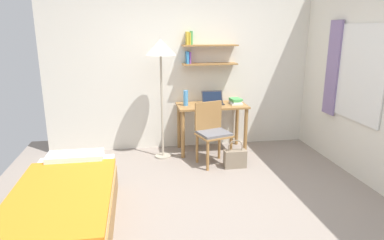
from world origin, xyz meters
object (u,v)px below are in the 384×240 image
(bed, at_px, (65,210))
(desk_chair, at_px, (212,130))
(laptop, at_px, (213,101))
(desk, at_px, (212,113))
(handbag, at_px, (235,158))
(water_bottle, at_px, (186,98))
(standing_lamp, at_px, (161,53))
(book_stack, at_px, (236,101))

(bed, bearing_deg, desk_chair, 40.03)
(bed, xyz_separation_m, laptop, (1.88, 2.04, 0.57))
(desk, relative_size, handbag, 2.62)
(water_bottle, bearing_deg, handbag, -50.38)
(desk_chair, height_order, standing_lamp, standing_lamp)
(bed, relative_size, handbag, 4.53)
(desk, relative_size, desk_chair, 1.20)
(book_stack, bearing_deg, water_bottle, 179.18)
(laptop, bearing_deg, standing_lamp, -165.58)
(desk, xyz_separation_m, book_stack, (0.38, -0.01, 0.18))
(standing_lamp, height_order, laptop, standing_lamp)
(desk_chair, height_order, water_bottle, water_bottle)
(laptop, bearing_deg, bed, -132.75)
(bed, height_order, handbag, bed)
(water_bottle, bearing_deg, book_stack, -0.82)
(water_bottle, relative_size, book_stack, 0.94)
(desk_chair, relative_size, standing_lamp, 0.51)
(laptop, relative_size, water_bottle, 1.41)
(laptop, bearing_deg, handbag, -78.48)
(laptop, xyz_separation_m, handbag, (0.16, -0.78, -0.67))
(book_stack, bearing_deg, desk_chair, -134.54)
(desk_chair, bearing_deg, desk, 78.24)
(desk, bearing_deg, water_bottle, -179.50)
(water_bottle, bearing_deg, standing_lamp, -159.04)
(desk_chair, relative_size, book_stack, 3.58)
(desk, bearing_deg, handbag, -75.70)
(bed, bearing_deg, handbag, 31.61)
(water_bottle, xyz_separation_m, book_stack, (0.79, -0.01, -0.08))
(desk_chair, height_order, book_stack, desk_chair)
(bed, height_order, book_stack, book_stack)
(standing_lamp, xyz_separation_m, water_bottle, (0.38, 0.14, -0.69))
(book_stack, bearing_deg, handbag, -105.26)
(desk_chair, distance_m, laptop, 0.66)
(standing_lamp, distance_m, water_bottle, 0.80)
(laptop, xyz_separation_m, water_bottle, (-0.43, -0.06, 0.07))
(book_stack, bearing_deg, standing_lamp, -173.48)
(standing_lamp, relative_size, handbag, 4.30)
(standing_lamp, distance_m, handbag, 1.82)
(desk_chair, distance_m, standing_lamp, 1.31)
(desk, distance_m, handbag, 0.88)
(water_bottle, distance_m, book_stack, 0.79)
(desk_chair, relative_size, laptop, 2.68)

